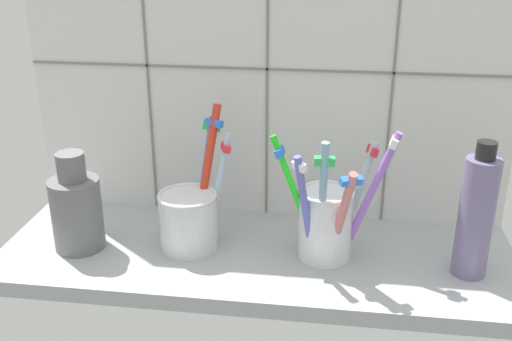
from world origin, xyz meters
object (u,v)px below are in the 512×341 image
soap_bottle (476,216)px  ceramic_vase (76,209)px  toothbrush_cup_left (191,214)px  toothbrush_cup_right (327,218)px

soap_bottle → ceramic_vase: bearing=-179.7°
toothbrush_cup_left → soap_bottle: 33.81cm
toothbrush_cup_left → ceramic_vase: toothbrush_cup_left is taller
toothbrush_cup_right → soap_bottle: (16.67, -1.59, 2.26)cm
toothbrush_cup_right → ceramic_vase: (-30.82, -1.88, 0.01)cm
ceramic_vase → toothbrush_cup_right: bearing=3.5°
toothbrush_cup_left → soap_bottle: (33.59, -2.21, 3.15)cm
toothbrush_cup_right → ceramic_vase: size_ratio=1.33×
toothbrush_cup_right → ceramic_vase: 30.88cm
toothbrush_cup_left → soap_bottle: size_ratio=1.07×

